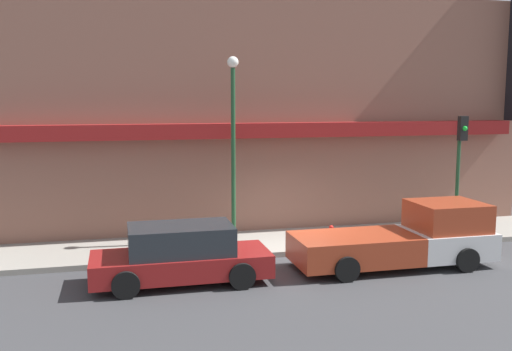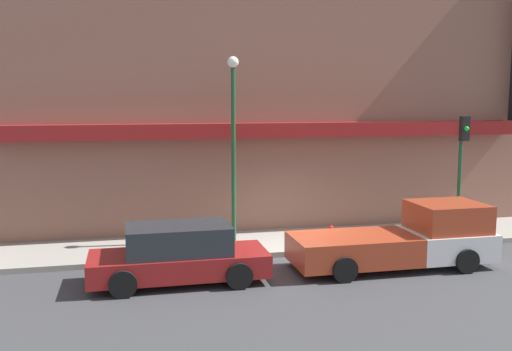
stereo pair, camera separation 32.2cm
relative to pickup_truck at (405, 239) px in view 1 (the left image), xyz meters
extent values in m
plane|color=#38383A|center=(-2.73, 1.67, -0.79)|extent=(80.00, 80.00, 0.00)
cube|color=gray|center=(-2.73, 3.17, -0.70)|extent=(36.00, 2.99, 0.16)
cube|color=brown|center=(-2.73, 6.16, 3.42)|extent=(19.80, 3.00, 8.41)
cube|color=maroon|center=(-2.73, 4.36, 2.92)|extent=(18.22, 0.60, 0.50)
cube|color=silver|center=(1.31, 0.00, -0.18)|extent=(2.30, 1.94, 0.77)
cube|color=#9E381E|center=(1.31, 0.00, 0.61)|extent=(1.96, 1.79, 0.81)
cube|color=#9E381E|center=(-1.56, 0.00, -0.18)|extent=(3.45, 1.94, 0.77)
cylinder|color=black|center=(1.37, 0.97, -0.44)|extent=(0.68, 0.22, 0.68)
cylinder|color=black|center=(1.37, -0.97, -0.44)|extent=(0.68, 0.22, 0.68)
cylinder|color=black|center=(-2.20, 0.97, -0.44)|extent=(0.68, 0.22, 0.68)
cylinder|color=black|center=(-2.20, -0.97, -0.44)|extent=(0.68, 0.22, 0.68)
cube|color=maroon|center=(-6.42, 0.00, -0.28)|extent=(4.61, 1.78, 0.59)
cube|color=#23282D|center=(-6.42, 0.00, 0.38)|extent=(2.67, 1.60, 0.74)
cylinder|color=black|center=(-4.99, 0.89, -0.44)|extent=(0.68, 0.22, 0.68)
cylinder|color=black|center=(-4.99, -0.89, -0.44)|extent=(0.68, 0.22, 0.68)
cylinder|color=black|center=(-7.85, 0.89, -0.44)|extent=(0.68, 0.22, 0.68)
cylinder|color=black|center=(-7.85, -0.89, -0.44)|extent=(0.68, 0.22, 0.68)
cylinder|color=red|center=(-1.42, 2.14, -0.38)|extent=(0.16, 0.16, 0.49)
sphere|color=red|center=(-1.42, 2.14, -0.07)|extent=(0.15, 0.15, 0.15)
cylinder|color=#1E4728|center=(-4.35, 3.29, 2.16)|extent=(0.14, 0.14, 5.56)
sphere|color=silver|center=(-4.35, 3.29, 5.12)|extent=(0.36, 0.36, 0.36)
cylinder|color=#1E4728|center=(3.04, 2.18, 1.40)|extent=(0.12, 0.12, 4.05)
cube|color=black|center=(3.04, 2.02, 3.03)|extent=(0.28, 0.20, 0.80)
sphere|color=green|center=(3.04, 1.90, 3.03)|extent=(0.16, 0.16, 0.16)
camera|label=1|loc=(-7.97, -14.45, 3.99)|focal=40.00mm
camera|label=2|loc=(-7.65, -14.52, 3.99)|focal=40.00mm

